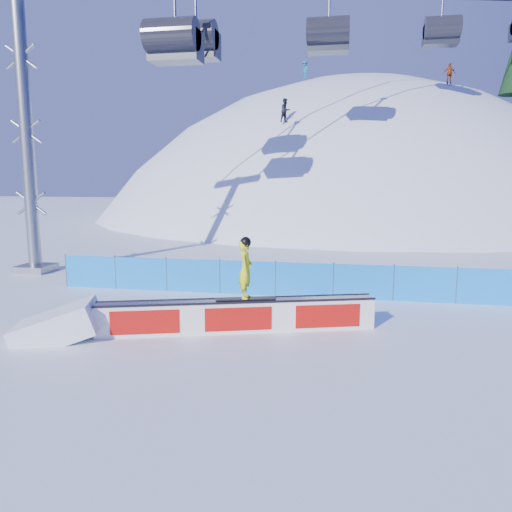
# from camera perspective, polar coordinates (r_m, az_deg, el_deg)

# --- Properties ---
(ground) EXTENTS (160.00, 160.00, 0.00)m
(ground) POSITION_cam_1_polar(r_m,az_deg,el_deg) (13.09, 12.53, -9.60)
(ground) COLOR white
(ground) RESTS_ON ground
(snow_hill) EXTENTS (64.00, 64.00, 64.00)m
(snow_hill) POSITION_cam_1_polar(r_m,az_deg,el_deg) (58.74, 10.57, -13.20)
(snow_hill) COLOR white
(snow_hill) RESTS_ON ground
(safety_fence) EXTENTS (22.05, 0.05, 1.30)m
(safety_fence) POSITION_cam_1_polar(r_m,az_deg,el_deg) (17.28, 12.12, -2.94)
(safety_fence) COLOR #0C80F0
(safety_fence) RESTS_ON ground
(rail_box) EXTENTS (7.28, 2.74, 0.90)m
(rail_box) POSITION_cam_1_polar(r_m,az_deg,el_deg) (13.50, -2.12, -6.85)
(rail_box) COLOR white
(rail_box) RESTS_ON ground
(snow_ramp) EXTENTS (2.49, 1.96, 1.36)m
(snow_ramp) POSITION_cam_1_polar(r_m,az_deg,el_deg) (14.05, -21.67, -8.74)
(snow_ramp) COLOR white
(snow_ramp) RESTS_ON ground
(snowboarder) EXTENTS (1.62, 0.76, 1.68)m
(snowboarder) POSITION_cam_1_polar(r_m,az_deg,el_deg) (13.22, -1.19, -1.47)
(snowboarder) COLOR black
(snowboarder) RESTS_ON rail_box
(distant_skiers) EXTENTS (20.01, 13.02, 6.72)m
(distant_skiers) POSITION_cam_1_polar(r_m,az_deg,el_deg) (43.75, 13.70, 18.12)
(distant_skiers) COLOR black
(distant_skiers) RESTS_ON ground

